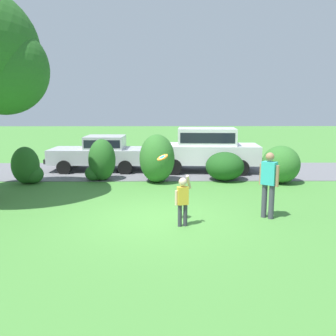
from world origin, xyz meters
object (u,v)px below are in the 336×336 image
parked_sedan (101,152)px  adult_onlooker (269,181)px  frisbee (162,157)px  child_thrower (183,198)px  parked_suv (207,147)px

parked_sedan → adult_onlooker: adult_onlooker is taller
adult_onlooker → frisbee: bearing=-171.4°
frisbee → parked_sedan: bearing=110.8°
frisbee → child_thrower: bearing=-23.8°
child_thrower → parked_sedan: bearing=113.4°
child_thrower → frisbee: 1.10m
child_thrower → frisbee: size_ratio=4.46×
parked_sedan → child_thrower: bearing=-66.6°
parked_suv → adult_onlooker: (0.86, -6.71, -0.09)m
child_thrower → adult_onlooker: 2.37m
child_thrower → adult_onlooker: (2.26, 0.63, 0.27)m
parked_sedan → frisbee: (2.82, -7.43, 0.83)m
parked_sedan → parked_suv: (4.71, -0.31, 0.23)m
parked_sedan → adult_onlooker: bearing=-51.6°
parked_sedan → adult_onlooker: (5.57, -7.02, 0.13)m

